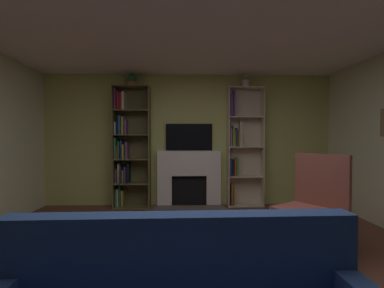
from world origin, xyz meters
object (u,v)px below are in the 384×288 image
at_px(armchair, 314,203).
at_px(coffee_table, 182,267).
at_px(tv, 189,137).
at_px(bookshelf_right, 241,146).
at_px(potted_plant, 132,80).
at_px(fireplace, 189,177).
at_px(bookshelf_left, 128,147).
at_px(vase_with_flowers, 246,83).

distance_m(armchair, coffee_table, 1.82).
xyz_separation_m(tv, bookshelf_right, (1.01, -0.06, -0.18)).
height_order(tv, bookshelf_right, bookshelf_right).
bearing_deg(armchair, potted_plant, 138.33).
bearing_deg(fireplace, armchair, -58.53).
xyz_separation_m(fireplace, tv, (0.00, 0.07, 0.78)).
relative_size(armchair, coffee_table, 1.60).
bearing_deg(tv, coffee_table, -92.37).
bearing_deg(fireplace, bookshelf_right, 0.34).
bearing_deg(coffee_table, tv, 87.63).
distance_m(tv, potted_plant, 1.54).
height_order(bookshelf_right, potted_plant, potted_plant).
relative_size(bookshelf_left, armchair, 2.03).
height_order(bookshelf_right, vase_with_flowers, vase_with_flowers).
bearing_deg(tv, potted_plant, -173.71).
height_order(fireplace, potted_plant, potted_plant).
xyz_separation_m(potted_plant, vase_with_flowers, (2.18, -0.00, -0.04)).
distance_m(bookshelf_left, vase_with_flowers, 2.58).
relative_size(potted_plant, armchair, 0.22).
distance_m(bookshelf_left, coffee_table, 3.46).
bearing_deg(armchair, coffee_table, -146.86).
distance_m(tv, armchair, 2.79).
distance_m(fireplace, coffee_table, 3.24).
relative_size(tv, vase_with_flowers, 3.67).
bearing_deg(tv, bookshelf_right, -3.50).
bearing_deg(tv, fireplace, -90.00).
bearing_deg(armchair, bookshelf_right, 99.18).
xyz_separation_m(bookshelf_left, bookshelf_right, (2.19, 0.03, 0.01)).
height_order(tv, coffee_table, tv).
xyz_separation_m(fireplace, potted_plant, (-1.09, -0.05, 1.87)).
xyz_separation_m(tv, armchair, (1.37, -2.31, -0.77)).
distance_m(potted_plant, vase_with_flowers, 2.18).
relative_size(bookshelf_right, vase_with_flowers, 9.31).
relative_size(bookshelf_left, vase_with_flowers, 9.31).
relative_size(fireplace, armchair, 1.17).
bearing_deg(armchair, bookshelf_left, 138.99).
xyz_separation_m(fireplace, bookshelf_right, (1.01, 0.01, 0.60)).
distance_m(bookshelf_left, bookshelf_right, 2.19).
height_order(tv, armchair, tv).
bearing_deg(coffee_table, bookshelf_right, 70.49).
distance_m(vase_with_flowers, coffee_table, 3.97).
bearing_deg(bookshelf_right, vase_with_flowers, -36.29).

